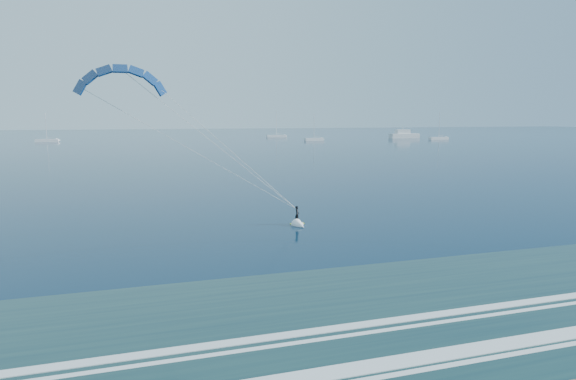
% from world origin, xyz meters
% --- Properties ---
extents(kitesurfer_rig, '(21.61, 4.52, 15.59)m').
position_xyz_m(kitesurfer_rig, '(-1.60, 32.36, 8.13)').
color(kitesurfer_rig, '#B3C817').
rests_on(kitesurfer_rig, ground).
extents(motor_yacht, '(15.20, 4.05, 6.26)m').
position_xyz_m(motor_yacht, '(124.49, 212.21, 1.66)').
color(motor_yacht, white).
rests_on(motor_yacht, ground).
extents(sailboat_2, '(9.02, 2.40, 12.12)m').
position_xyz_m(sailboat_2, '(-38.39, 223.48, 0.68)').
color(sailboat_2, white).
rests_on(sailboat_2, ground).
extents(sailboat_3, '(10.24, 2.40, 13.71)m').
position_xyz_m(sailboat_3, '(67.51, 241.86, 0.69)').
color(sailboat_3, white).
rests_on(sailboat_3, ground).
extents(sailboat_4, '(8.47, 2.40, 11.60)m').
position_xyz_m(sailboat_4, '(71.79, 198.93, 0.68)').
color(sailboat_4, white).
rests_on(sailboat_4, ground).
extents(sailboat_5, '(9.35, 2.40, 12.58)m').
position_xyz_m(sailboat_5, '(130.64, 191.76, 0.69)').
color(sailboat_5, white).
rests_on(sailboat_5, ground).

